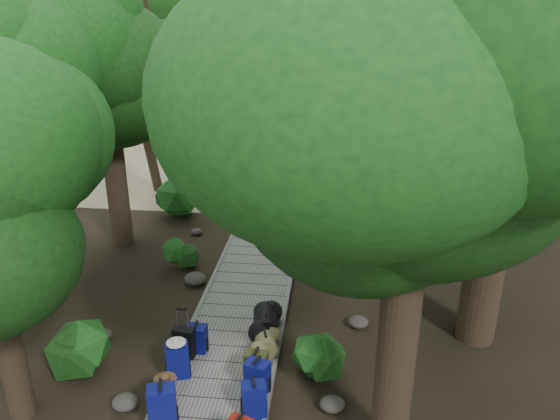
% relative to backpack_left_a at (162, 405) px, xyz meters
% --- Properties ---
extents(ground, '(120.00, 120.00, 0.00)m').
position_rel_backpack_left_a_xyz_m(ground, '(0.65, 4.21, -0.54)').
color(ground, black).
rests_on(ground, ground).
extents(sand_beach, '(40.00, 22.00, 0.02)m').
position_rel_backpack_left_a_xyz_m(sand_beach, '(0.65, 20.21, -0.53)').
color(sand_beach, tan).
rests_on(sand_beach, ground).
extents(boardwalk, '(2.00, 12.00, 0.12)m').
position_rel_backpack_left_a_xyz_m(boardwalk, '(0.65, 5.21, -0.48)').
color(boardwalk, gray).
rests_on(boardwalk, ground).
extents(backpack_left_a, '(0.51, 0.42, 0.84)m').
position_rel_backpack_left_a_xyz_m(backpack_left_a, '(0.00, 0.00, 0.00)').
color(backpack_left_a, navy).
rests_on(backpack_left_a, boardwalk).
extents(backpack_left_b, '(0.39, 0.30, 0.65)m').
position_rel_backpack_left_a_xyz_m(backpack_left_b, '(-0.09, 0.27, -0.09)').
color(backpack_left_b, black).
rests_on(backpack_left_b, boardwalk).
extents(backpack_left_c, '(0.48, 0.41, 0.76)m').
position_rel_backpack_left_a_xyz_m(backpack_left_c, '(-0.11, 1.23, -0.04)').
color(backpack_left_c, navy).
rests_on(backpack_left_c, boardwalk).
extents(backpack_left_d, '(0.40, 0.30, 0.61)m').
position_rel_backpack_left_a_xyz_m(backpack_left_d, '(0.04, 2.01, -0.11)').
color(backpack_left_d, navy).
rests_on(backpack_left_d, boardwalk).
extents(backpack_right_b, '(0.46, 0.38, 0.71)m').
position_rel_backpack_left_a_xyz_m(backpack_right_b, '(1.43, 0.39, -0.06)').
color(backpack_right_b, navy).
rests_on(backpack_right_b, boardwalk).
extents(backpack_right_c, '(0.48, 0.41, 0.69)m').
position_rel_backpack_left_a_xyz_m(backpack_right_c, '(1.40, 0.96, -0.07)').
color(backpack_right_c, navy).
rests_on(backpack_right_c, boardwalk).
extents(backpack_right_d, '(0.43, 0.34, 0.60)m').
position_rel_backpack_left_a_xyz_m(backpack_right_d, '(1.32, 1.33, -0.12)').
color(backpack_right_d, '#383A18').
rests_on(backpack_right_d, boardwalk).
extents(duffel_right_khaki, '(0.56, 0.69, 0.40)m').
position_rel_backpack_left_a_xyz_m(duffel_right_khaki, '(1.37, 2.15, -0.22)').
color(duffel_right_khaki, olive).
rests_on(duffel_right_khaki, boardwalk).
extents(duffel_right_black, '(0.62, 0.86, 0.50)m').
position_rel_backpack_left_a_xyz_m(duffel_right_black, '(1.30, 2.77, -0.17)').
color(duffel_right_black, black).
rests_on(duffel_right_black, boardwalk).
extents(suitcase_on_boardwalk, '(0.43, 0.28, 0.61)m').
position_rel_backpack_left_a_xyz_m(suitcase_on_boardwalk, '(-0.15, 1.81, -0.11)').
color(suitcase_on_boardwalk, black).
rests_on(suitcase_on_boardwalk, boardwalk).
extents(lone_suitcase_on_sand, '(0.40, 0.26, 0.59)m').
position_rel_backpack_left_a_xyz_m(lone_suitcase_on_sand, '(1.02, 12.00, -0.22)').
color(lone_suitcase_on_sand, black).
rests_on(lone_suitcase_on_sand, sand_beach).
extents(hat_brown, '(0.38, 0.38, 0.12)m').
position_rel_backpack_left_a_xyz_m(hat_brown, '(-0.03, 0.32, 0.29)').
color(hat_brown, '#51351E').
rests_on(hat_brown, backpack_left_b).
extents(hat_white, '(0.35, 0.35, 0.12)m').
position_rel_backpack_left_a_xyz_m(hat_white, '(-0.09, 1.18, 0.40)').
color(hat_white, silver).
rests_on(hat_white, backpack_left_c).
extents(kayak, '(1.59, 3.23, 0.32)m').
position_rel_backpack_left_a_xyz_m(kayak, '(-2.57, 14.52, -0.36)').
color(kayak, '#A6110E').
rests_on(kayak, sand_beach).
extents(sun_lounger, '(1.01, 1.86, 0.57)m').
position_rel_backpack_left_a_xyz_m(sun_lounger, '(3.63, 14.32, -0.23)').
color(sun_lounger, silver).
rests_on(sun_lounger, sand_beach).
extents(tree_right_a, '(4.93, 4.93, 8.22)m').
position_rel_backpack_left_a_xyz_m(tree_right_a, '(3.60, 0.03, 3.57)').
color(tree_right_a, black).
rests_on(tree_right_a, ground).
extents(tree_right_b, '(6.15, 6.15, 10.98)m').
position_rel_backpack_left_a_xyz_m(tree_right_b, '(5.61, 3.26, 4.95)').
color(tree_right_b, black).
rests_on(tree_right_b, ground).
extents(tree_right_c, '(5.27, 5.27, 9.11)m').
position_rel_backpack_left_a_xyz_m(tree_right_c, '(3.81, 5.72, 4.02)').
color(tree_right_c, black).
rests_on(tree_right_c, ground).
extents(tree_right_d, '(6.67, 6.67, 12.24)m').
position_rel_backpack_left_a_xyz_m(tree_right_d, '(5.93, 8.58, 5.58)').
color(tree_right_d, black).
rests_on(tree_right_d, ground).
extents(tree_right_e, '(4.63, 4.63, 8.33)m').
position_rel_backpack_left_a_xyz_m(tree_right_e, '(4.92, 11.07, 3.63)').
color(tree_right_e, black).
rests_on(tree_right_e, ground).
extents(tree_right_f, '(5.53, 5.53, 9.87)m').
position_rel_backpack_left_a_xyz_m(tree_right_f, '(6.88, 14.20, 4.40)').
color(tree_right_f, black).
rests_on(tree_right_f, ground).
extents(tree_left_b, '(4.39, 4.39, 7.91)m').
position_rel_backpack_left_a_xyz_m(tree_left_b, '(-4.35, 3.83, 3.42)').
color(tree_left_b, black).
rests_on(tree_left_b, ground).
extents(tree_left_c, '(4.80, 4.80, 8.35)m').
position_rel_backpack_left_a_xyz_m(tree_left_c, '(-3.37, 6.83, 3.64)').
color(tree_left_c, black).
rests_on(tree_left_c, ground).
extents(tree_back_a, '(4.78, 4.78, 8.27)m').
position_rel_backpack_left_a_xyz_m(tree_back_a, '(-1.05, 19.83, 3.60)').
color(tree_back_a, black).
rests_on(tree_back_a, ground).
extents(tree_back_b, '(6.12, 6.12, 10.93)m').
position_rel_backpack_left_a_xyz_m(tree_back_b, '(2.38, 19.59, 4.93)').
color(tree_back_b, black).
rests_on(tree_back_b, ground).
extents(tree_back_c, '(5.05, 5.05, 9.09)m').
position_rel_backpack_left_a_xyz_m(tree_back_c, '(5.83, 20.24, 4.01)').
color(tree_back_c, black).
rests_on(tree_back_c, ground).
extents(tree_back_d, '(5.34, 5.34, 8.90)m').
position_rel_backpack_left_a_xyz_m(tree_back_d, '(-5.11, 18.58, 3.91)').
color(tree_back_d, black).
rests_on(tree_back_d, ground).
extents(palm_right_a, '(4.54, 4.54, 7.74)m').
position_rel_backpack_left_a_xyz_m(palm_right_a, '(4.04, 10.68, 3.33)').
color(palm_right_a, '#113B10').
rests_on(palm_right_a, ground).
extents(palm_right_b, '(4.69, 4.69, 9.06)m').
position_rel_backpack_left_a_xyz_m(palm_right_b, '(5.82, 14.55, 3.99)').
color(palm_right_b, '#113B10').
rests_on(palm_right_b, ground).
extents(palm_right_c, '(4.24, 4.24, 6.75)m').
position_rel_backpack_left_a_xyz_m(palm_right_c, '(2.68, 16.64, 2.84)').
color(palm_right_c, '#113B10').
rests_on(palm_right_c, ground).
extents(palm_left_a, '(4.60, 4.60, 7.32)m').
position_rel_backpack_left_a_xyz_m(palm_left_a, '(-3.99, 11.07, 3.12)').
color(palm_left_a, '#113B10').
rests_on(palm_left_a, ground).
extents(rock_left_a, '(0.46, 0.41, 0.25)m').
position_rel_backpack_left_a_xyz_m(rock_left_a, '(-0.84, 0.44, -0.41)').
color(rock_left_a, '#4C473F').
rests_on(rock_left_a, ground).
extents(rock_left_b, '(0.37, 0.33, 0.20)m').
position_rel_backpack_left_a_xyz_m(rock_left_b, '(-2.04, 2.33, -0.44)').
color(rock_left_b, '#4C473F').
rests_on(rock_left_b, ground).
extents(rock_left_c, '(0.54, 0.48, 0.29)m').
position_rel_backpack_left_a_xyz_m(rock_left_c, '(-0.71, 4.74, -0.39)').
color(rock_left_c, '#4C473F').
rests_on(rock_left_c, ground).
extents(rock_left_d, '(0.34, 0.30, 0.19)m').
position_rel_backpack_left_a_xyz_m(rock_left_d, '(-1.42, 7.59, -0.44)').
color(rock_left_d, '#4C473F').
rests_on(rock_left_d, ground).
extents(rock_right_a, '(0.44, 0.40, 0.24)m').
position_rel_backpack_left_a_xyz_m(rock_right_a, '(2.71, 0.79, -0.42)').
color(rock_right_a, '#4C473F').
rests_on(rock_right_a, ground).
extents(rock_right_b, '(0.44, 0.40, 0.24)m').
position_rel_backpack_left_a_xyz_m(rock_right_b, '(3.21, 3.35, -0.42)').
color(rock_right_b, '#4C473F').
rests_on(rock_right_b, ground).
extents(rock_right_c, '(0.31, 0.28, 0.17)m').
position_rel_backpack_left_a_xyz_m(rock_right_c, '(2.10, 5.68, -0.45)').
color(rock_right_c, '#4C473F').
rests_on(rock_right_c, ground).
extents(shrub_left_a, '(1.20, 1.20, 1.08)m').
position_rel_backpack_left_a_xyz_m(shrub_left_a, '(-2.02, 1.31, 0.00)').
color(shrub_left_a, '#144415').
rests_on(shrub_left_a, ground).
extents(shrub_left_b, '(0.84, 0.84, 0.75)m').
position_rel_backpack_left_a_xyz_m(shrub_left_b, '(-1.22, 5.62, -0.16)').
color(shrub_left_b, '#144415').
rests_on(shrub_left_b, ground).
extents(shrub_left_c, '(1.36, 1.36, 1.22)m').
position_rel_backpack_left_a_xyz_m(shrub_left_c, '(-2.46, 8.90, 0.07)').
color(shrub_left_c, '#144415').
rests_on(shrub_left_c, ground).
extents(shrub_right_a, '(1.05, 1.05, 0.95)m').
position_rel_backpack_left_a_xyz_m(shrub_right_a, '(2.48, 1.63, -0.06)').
color(shrub_right_a, '#144415').
rests_on(shrub_right_a, ground).
extents(shrub_right_b, '(1.26, 1.26, 1.13)m').
position_rel_backpack_left_a_xyz_m(shrub_right_b, '(3.05, 6.63, 0.03)').
color(shrub_right_b, '#144415').
rests_on(shrub_right_b, ground).
extents(shrub_right_c, '(0.90, 0.90, 0.81)m').
position_rel_backpack_left_a_xyz_m(shrub_right_c, '(2.39, 9.66, -0.13)').
color(shrub_right_c, '#144415').
rests_on(shrub_right_c, ground).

